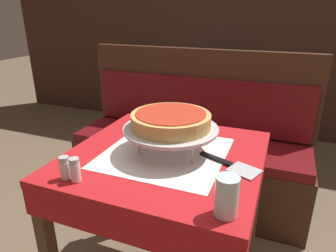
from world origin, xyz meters
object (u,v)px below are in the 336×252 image
Objects in this scene: pepper_shaker at (75,170)px; condiment_caddy at (203,69)px; pizza_pan_stand at (171,129)px; deep_dish_pizza at (171,120)px; dining_table_rear at (200,83)px; booth_bench at (189,157)px; water_glass_near at (227,196)px; salt_shaker at (65,168)px; dining_table_front at (165,173)px; pizza_server at (230,165)px.

pepper_shaker is 1.99m from condiment_caddy.
deep_dish_pizza is (0.00, -0.00, 0.04)m from pizza_pan_stand.
booth_bench reaches higher than dining_table_rear.
pepper_shaker is at bearing -85.97° from dining_table_rear.
condiment_caddy reaches higher than pepper_shaker.
pizza_pan_stand is (0.36, -1.72, 0.21)m from dining_table_rear.
dining_table_rear is 2.15m from water_glass_near.
water_glass_near reaches higher than salt_shaker.
deep_dish_pizza is 3.84× the size of salt_shaker.
salt_shaker is at bearing -87.15° from dining_table_rear.
salt_shaker is (-0.24, -0.31, 0.14)m from dining_table_front.
pepper_shaker reaches higher than dining_table_front.
dining_table_front is 0.24m from deep_dish_pizza.
water_glass_near is (0.29, -0.32, -0.04)m from pizza_pan_stand.
dining_table_front is at bearing -78.74° from dining_table_rear.
pizza_pan_stand is 2.32× the size of condiment_caddy.
salt_shaker is 1.99m from condiment_caddy.
pepper_shaker is (0.14, -2.05, 0.16)m from dining_table_rear.
deep_dish_pizza is at bearing 132.11° from water_glass_near.
water_glass_near is (0.31, -0.31, 0.16)m from dining_table_front.
pizza_server is at bearing -63.31° from booth_bench.
water_glass_near is (0.45, -1.11, 0.49)m from booth_bench.
salt_shaker is 0.98× the size of pepper_shaker.
dining_table_rear is 2.64× the size of deep_dish_pizza.
dining_table_rear is at bearing 102.20° from booth_bench.
pizza_pan_stand is (0.02, 0.02, 0.19)m from dining_table_front.
salt_shaker is at bearing -88.22° from condiment_caddy.
booth_bench reaches higher than pizza_server.
pizza_server is at bearing -6.86° from deep_dish_pizza.
pizza_pan_stand is at bearing -79.04° from condiment_caddy.
dining_table_rear is 0.52× the size of booth_bench.
pizza_server is 2.07× the size of water_glass_near.
booth_bench reaches higher than water_glass_near.
pizza_pan_stand is 0.40m from pepper_shaker.
pizza_server is at bearing -70.70° from dining_table_rear.
pizza_server is at bearing -2.99° from dining_table_front.
booth_bench is 19.37× the size of salt_shaker.
pizza_pan_stand is 1.20× the size of deep_dish_pizza.
pizza_pan_stand is at bearing 90.00° from deep_dish_pizza.
pepper_shaker is at bearing -147.39° from pizza_server.
deep_dish_pizza is at bearing -79.04° from condiment_caddy.
pizza_pan_stand is 3.16× the size of water_glass_near.
booth_bench is 5.04× the size of deep_dish_pizza.
dining_table_front is at bearing -79.85° from booth_bench.
booth_bench is 1.21m from pepper_shaker.
dining_table_rear is at bearing 101.26° from dining_table_front.
pizza_pan_stand reaches higher than dining_table_front.
dining_table_rear is 1.86m from pizza_server.
booth_bench is (0.20, -0.93, -0.32)m from dining_table_rear.
booth_bench reaches higher than pizza_pan_stand.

